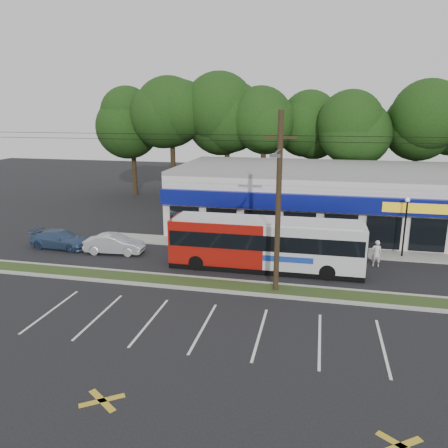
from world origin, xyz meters
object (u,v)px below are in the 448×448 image
car_blue (61,239)px  metrobus (266,243)px  pedestrian_a (376,253)px  pedestrian_b (283,239)px  utility_pole (275,198)px  car_silver (114,244)px  lamp_post (406,220)px  car_dark (336,245)px

car_blue → metrobus: bearing=-90.3°
pedestrian_a → pedestrian_b: size_ratio=1.05×
utility_pole → car_blue: (-16.31, 4.68, -4.74)m
car_silver → pedestrian_a: pedestrian_a is taller
utility_pole → pedestrian_b: (-0.08, 7.57, -4.56)m
metrobus → car_blue: size_ratio=2.67×
lamp_post → metrobus: size_ratio=0.35×
lamp_post → pedestrian_a: (-2.00, -2.30, -1.78)m
car_silver → pedestrian_a: size_ratio=2.35×
metrobus → pedestrian_b: metrobus is taller
metrobus → car_silver: (-10.94, 0.80, -1.06)m
lamp_post → pedestrian_a: bearing=-131.0°
utility_pole → pedestrian_a: size_ratio=27.95×
lamp_post → pedestrian_b: (-8.24, -0.30, -1.82)m
car_silver → metrobus: bearing=-99.2°
pedestrian_a → car_dark: bearing=-34.0°
pedestrian_a → utility_pole: bearing=46.5°
utility_pole → car_dark: (3.65, 7.57, -4.73)m
car_dark → car_silver: (-15.48, -3.20, 0.01)m
lamp_post → car_silver: size_ratio=1.01×
pedestrian_a → pedestrian_b: 6.56m
lamp_post → pedestrian_b: bearing=-177.9°
car_silver → utility_pole: bearing=-115.3°
utility_pole → lamp_post: (8.17, 7.87, -2.74)m
metrobus → car_silver: 11.02m
car_blue → pedestrian_a: 22.50m
metrobus → car_blue: 15.50m
car_dark → pedestrian_a: bearing=-129.2°
car_silver → pedestrian_b: (11.76, 3.20, 0.16)m
metrobus → car_silver: metrobus is taller
car_dark → car_silver: bearing=100.9°
pedestrian_b → utility_pole: bearing=81.4°
car_blue → pedestrian_a: size_ratio=2.58×
car_silver → car_blue: bearing=81.1°
car_blue → pedestrian_b: (16.24, 2.89, 0.18)m
metrobus → pedestrian_a: 7.39m
car_dark → car_blue: bearing=97.5°
lamp_post → car_dark: (-4.52, -0.30, -1.99)m
pedestrian_b → car_dark: bearing=170.8°
pedestrian_a → pedestrian_b: (-6.24, 2.00, -0.04)m
metrobus → pedestrian_a: bearing=15.5°
pedestrian_a → car_blue: bearing=6.7°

